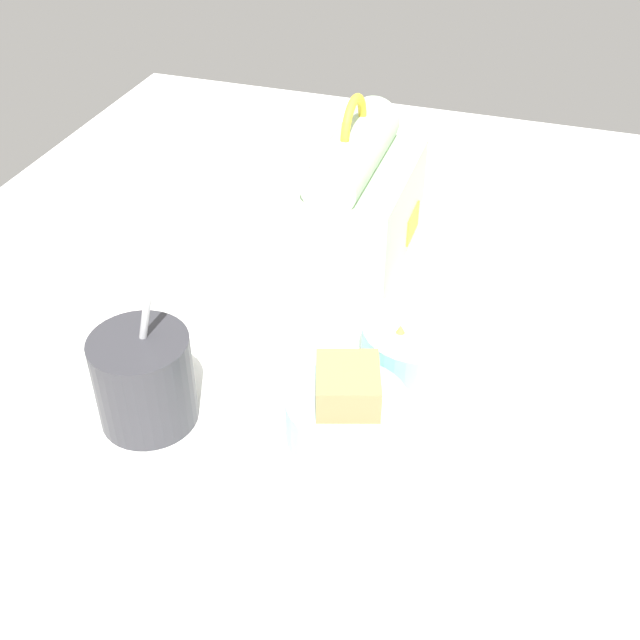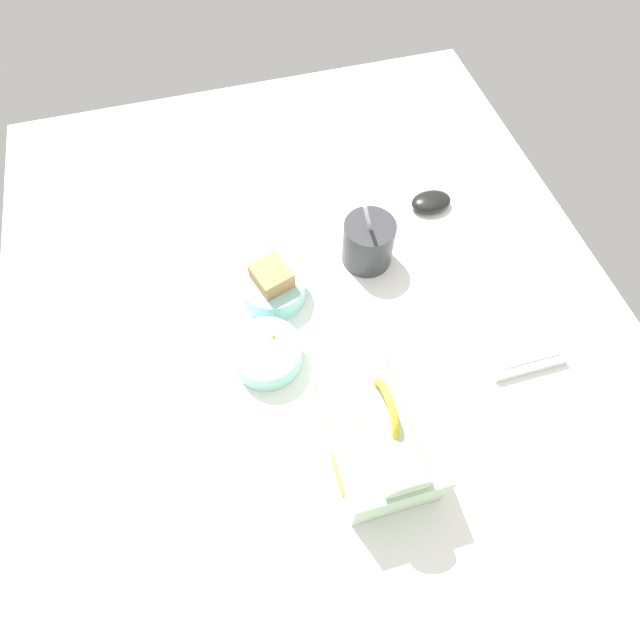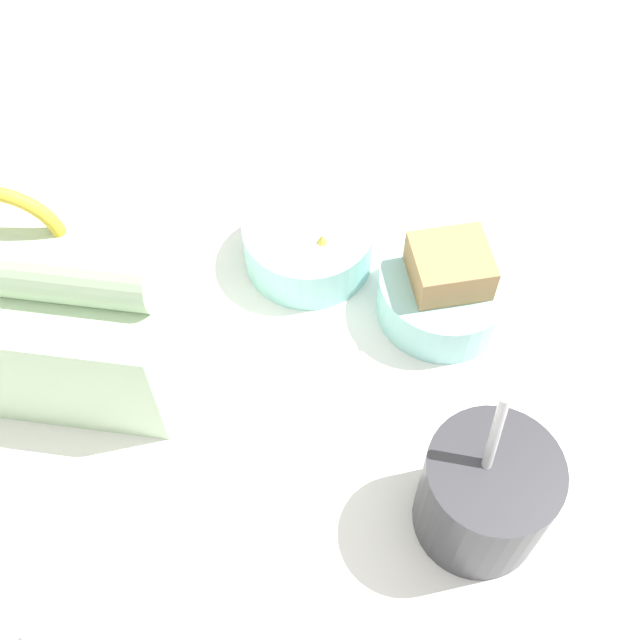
{
  "view_description": "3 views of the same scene",
  "coord_description": "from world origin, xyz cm",
  "px_view_note": "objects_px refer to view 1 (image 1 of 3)",
  "views": [
    {
      "loc": [
        -60.15,
        -20.55,
        57.09
      ],
      "look_at": [
        1.5,
        -0.31,
        7.0
      ],
      "focal_mm": 45.0,
      "sensor_mm": 36.0,
      "label": 1
    },
    {
      "loc": [
        41.17,
        -11.27,
        79.07
      ],
      "look_at": [
        1.5,
        -0.31,
        7.0
      ],
      "focal_mm": 28.0,
      "sensor_mm": 36.0,
      "label": 2
    },
    {
      "loc": [
        -3.37,
        34.87,
        60.79
      ],
      "look_at": [
        1.5,
        -0.31,
        7.0
      ],
      "focal_mm": 45.0,
      "sensor_mm": 36.0,
      "label": 3
    }
  ],
  "objects_px": {
    "bento_bowl_sandwich": "(347,412)",
    "bento_bowl_snacks": "(417,344)",
    "keyboard": "(56,294)",
    "lunch_bag": "(352,198)",
    "soup_cup": "(144,378)"
  },
  "relations": [
    {
      "from": "bento_bowl_sandwich",
      "to": "bento_bowl_snacks",
      "type": "bearing_deg",
      "value": -17.44
    },
    {
      "from": "lunch_bag",
      "to": "soup_cup",
      "type": "xyz_separation_m",
      "value": [
        -0.35,
        0.1,
        -0.02
      ]
    },
    {
      "from": "keyboard",
      "to": "bento_bowl_snacks",
      "type": "xyz_separation_m",
      "value": [
        0.02,
        -0.42,
        0.01
      ]
    },
    {
      "from": "keyboard",
      "to": "lunch_bag",
      "type": "bearing_deg",
      "value": -54.2
    },
    {
      "from": "soup_cup",
      "to": "bento_bowl_snacks",
      "type": "relative_size",
      "value": 1.35
    },
    {
      "from": "lunch_bag",
      "to": "bento_bowl_snacks",
      "type": "bearing_deg",
      "value": -145.98
    },
    {
      "from": "keyboard",
      "to": "bento_bowl_snacks",
      "type": "bearing_deg",
      "value": -86.8
    },
    {
      "from": "lunch_bag",
      "to": "bento_bowl_sandwich",
      "type": "distance_m",
      "value": 0.33
    },
    {
      "from": "soup_cup",
      "to": "bento_bowl_snacks",
      "type": "distance_m",
      "value": 0.28
    },
    {
      "from": "bento_bowl_sandwich",
      "to": "bento_bowl_snacks",
      "type": "xyz_separation_m",
      "value": [
        0.12,
        -0.04,
        -0.0
      ]
    },
    {
      "from": "lunch_bag",
      "to": "soup_cup",
      "type": "bearing_deg",
      "value": 163.83
    },
    {
      "from": "lunch_bag",
      "to": "bento_bowl_sandwich",
      "type": "relative_size",
      "value": 1.8
    },
    {
      "from": "keyboard",
      "to": "lunch_bag",
      "type": "distance_m",
      "value": 0.37
    },
    {
      "from": "bento_bowl_sandwich",
      "to": "soup_cup",
      "type": "bearing_deg",
      "value": 100.79
    },
    {
      "from": "lunch_bag",
      "to": "soup_cup",
      "type": "distance_m",
      "value": 0.36
    }
  ]
}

